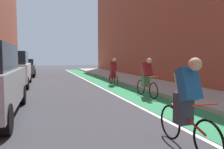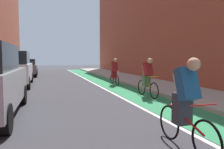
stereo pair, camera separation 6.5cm
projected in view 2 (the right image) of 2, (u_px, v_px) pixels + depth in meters
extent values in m
plane|color=#38383D|center=(67.00, 92.00, 10.23)|extent=(78.77, 78.77, 0.00)
cube|color=#2D8451|center=(113.00, 85.00, 12.99)|extent=(1.60, 35.81, 0.00)
cube|color=white|center=(98.00, 85.00, 12.72)|extent=(0.12, 35.81, 0.00)
cube|color=#A8A59E|center=(147.00, 83.00, 13.65)|extent=(2.90, 35.81, 0.14)
cube|color=#9E4C38|center=(168.00, 3.00, 15.91)|extent=(2.40, 31.81, 11.28)
cylinder|color=black|center=(23.00, 95.00, 7.59)|extent=(0.23, 0.66, 0.66)
cylinder|color=black|center=(5.00, 119.00, 4.53)|extent=(0.23, 0.66, 0.66)
cube|color=silver|center=(15.00, 72.00, 12.43)|extent=(1.81, 4.54, 0.95)
cube|color=black|center=(14.00, 58.00, 12.16)|extent=(1.58, 2.73, 0.75)
cylinder|color=black|center=(5.00, 78.00, 13.84)|extent=(0.23, 0.66, 0.66)
cylinder|color=black|center=(31.00, 77.00, 14.33)|extent=(0.23, 0.66, 0.66)
cylinder|color=black|center=(28.00, 83.00, 11.09)|extent=(0.23, 0.66, 0.66)
cube|color=#595B60|center=(25.00, 69.00, 19.24)|extent=(2.00, 4.30, 0.70)
cube|color=black|center=(25.00, 62.00, 18.99)|extent=(1.73, 1.82, 0.55)
cylinder|color=black|center=(16.00, 72.00, 20.49)|extent=(0.23, 0.66, 0.66)
cylinder|color=black|center=(36.00, 71.00, 21.04)|extent=(0.23, 0.66, 0.66)
cylinder|color=black|center=(12.00, 74.00, 17.48)|extent=(0.23, 0.66, 0.66)
cylinder|color=black|center=(36.00, 73.00, 18.03)|extent=(0.23, 0.66, 0.66)
torus|color=black|center=(206.00, 142.00, 3.30)|extent=(0.05, 0.68, 0.68)
torus|color=black|center=(169.00, 122.00, 4.30)|extent=(0.05, 0.68, 0.68)
cylinder|color=red|center=(185.00, 118.00, 3.78)|extent=(0.05, 0.96, 0.33)
cylinder|color=red|center=(179.00, 111.00, 3.95)|extent=(0.04, 0.12, 0.55)
cylinder|color=red|center=(204.00, 105.00, 3.33)|extent=(0.48, 0.03, 0.02)
cube|color=#333842|center=(182.00, 109.00, 3.87)|extent=(0.28, 0.24, 0.56)
cube|color=#1E598C|center=(187.00, 84.00, 3.71)|extent=(0.32, 0.40, 0.60)
sphere|color=tan|center=(194.00, 64.00, 3.54)|extent=(0.22, 0.22, 0.22)
cube|color=beige|center=(183.00, 82.00, 3.83)|extent=(0.26, 0.28, 0.39)
torus|color=black|center=(154.00, 91.00, 8.51)|extent=(0.07, 0.66, 0.66)
torus|color=black|center=(142.00, 87.00, 9.49)|extent=(0.07, 0.66, 0.66)
cylinder|color=gold|center=(148.00, 84.00, 8.98)|extent=(0.08, 0.96, 0.33)
cylinder|color=gold|center=(145.00, 81.00, 9.15)|extent=(0.04, 0.12, 0.55)
cylinder|color=gold|center=(153.00, 77.00, 8.54)|extent=(0.48, 0.05, 0.02)
cube|color=#4C7247|center=(146.00, 80.00, 9.07)|extent=(0.29, 0.25, 0.56)
cube|color=maroon|center=(148.00, 69.00, 8.91)|extent=(0.34, 0.41, 0.60)
sphere|color=tan|center=(150.00, 61.00, 8.74)|extent=(0.22, 0.22, 0.22)
cube|color=beige|center=(147.00, 68.00, 9.03)|extent=(0.27, 0.29, 0.39)
torus|color=black|center=(117.00, 81.00, 12.49)|extent=(0.05, 0.62, 0.62)
torus|color=black|center=(112.00, 79.00, 13.49)|extent=(0.05, 0.62, 0.62)
cylinder|color=red|center=(115.00, 76.00, 12.98)|extent=(0.05, 0.96, 0.33)
cylinder|color=red|center=(114.00, 75.00, 13.14)|extent=(0.04, 0.12, 0.55)
cylinder|color=red|center=(117.00, 71.00, 12.52)|extent=(0.48, 0.03, 0.02)
cube|color=maroon|center=(114.00, 73.00, 13.06)|extent=(0.28, 0.24, 0.56)
cube|color=maroon|center=(115.00, 66.00, 12.91)|extent=(0.32, 0.40, 0.60)
sphere|color=tan|center=(115.00, 60.00, 12.73)|extent=(0.22, 0.22, 0.22)
cube|color=tan|center=(114.00, 66.00, 13.02)|extent=(0.26, 0.28, 0.39)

